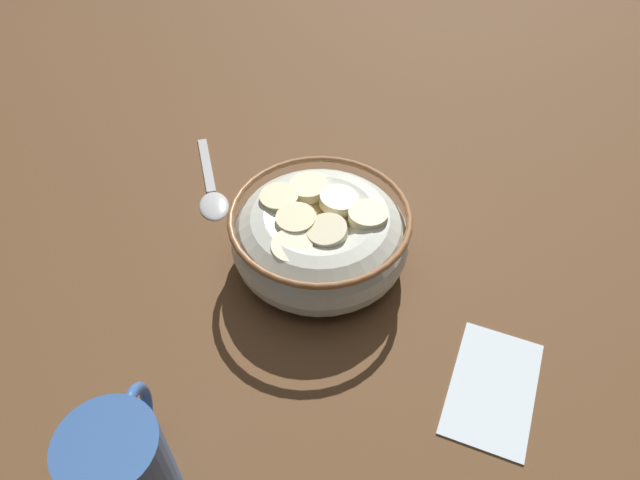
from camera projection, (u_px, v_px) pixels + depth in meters
ground_plane at (320, 268)px, 57.81cm from camera, size 112.94×112.94×2.00cm
cereal_bowl at (320, 236)px, 54.46cm from camera, size 16.46×16.46×7.15cm
spoon at (212, 194)px, 63.04cm from camera, size 13.71×5.69×0.80cm
coffee_mug at (124, 470)px, 38.68cm from camera, size 9.47×6.45×9.37cm
folded_napkin at (493, 387)px, 47.79cm from camera, size 12.58×9.93×0.30cm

